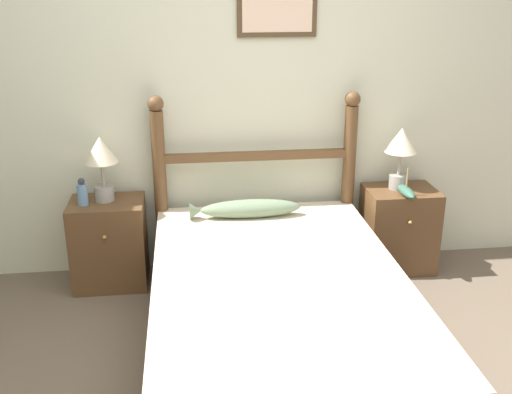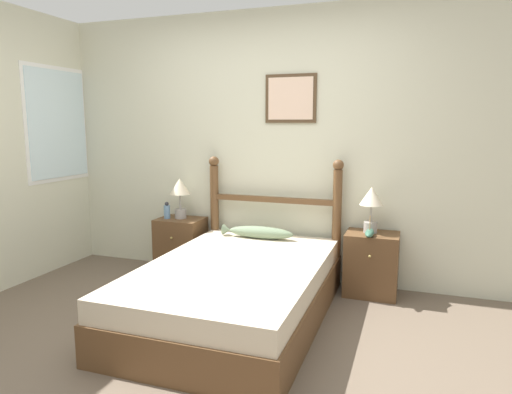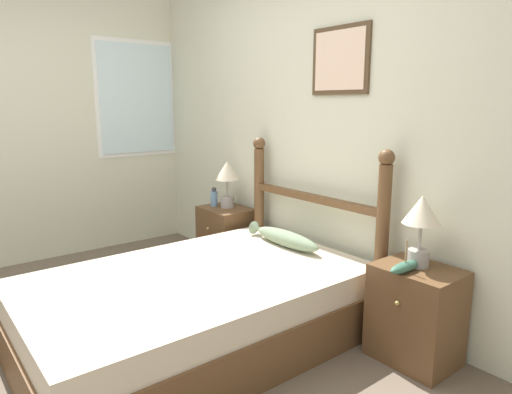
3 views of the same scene
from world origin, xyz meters
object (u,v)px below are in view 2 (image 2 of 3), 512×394
nightstand_right (371,264)px  bottle (167,211)px  table_lamp_right (371,201)px  nightstand_left (181,245)px  fish_pillow (258,232)px  model_boat (370,233)px  bed (235,291)px  table_lamp_left (180,191)px

nightstand_right → bottle: bottle is taller
table_lamp_right → bottle: bearing=-178.3°
nightstand_left → table_lamp_right: bearing=0.7°
fish_pillow → table_lamp_right: bearing=6.2°
nightstand_left → bottle: bearing=-163.8°
table_lamp_right → model_boat: size_ratio=1.66×
bed → table_lamp_left: table_lamp_left is taller
bed → fish_pillow: fish_pillow is taller
nightstand_right → fish_pillow: fish_pillow is taller
table_lamp_left → fish_pillow: (0.86, -0.11, -0.33)m
bottle → fish_pillow: 0.99m
bed → model_boat: model_boat is taller
table_lamp_left → model_boat: size_ratio=1.66×
bed → nightstand_left: 1.28m
bottle → nightstand_left: bearing=16.2°
bed → table_lamp_right: size_ratio=5.02×
table_lamp_right → table_lamp_left: bearing=-180.0°
nightstand_left → table_lamp_right: (1.86, 0.02, 0.56)m
model_boat → fish_pillow: (-1.00, 0.03, -0.08)m
nightstand_left → bottle: (-0.13, -0.04, 0.35)m
nightstand_right → table_lamp_right: bearing=135.5°
model_boat → table_lamp_right: bearing=93.0°
nightstand_left → bed: bearing=-42.6°
table_lamp_right → bottle: (-1.98, -0.06, -0.20)m
nightstand_right → bottle: 2.04m
bed → nightstand_left: bearing=137.4°
model_boat → bottle: bearing=177.8°
nightstand_left → model_boat: model_boat is taller
bottle → model_boat: 1.99m
nightstand_left → model_boat: size_ratio=2.27×
bed → model_boat: (0.92, 0.75, 0.36)m
bed → nightstand_left: (-0.94, 0.87, 0.06)m
bed → nightstand_right: size_ratio=3.66×
bed → nightstand_right: nightstand_right is taller
bed → bottle: bearing=142.2°
nightstand_right → model_boat: model_boat is taller
table_lamp_left → table_lamp_right: bearing=0.0°
bed → table_lamp_left: size_ratio=5.02×
nightstand_left → table_lamp_left: size_ratio=1.37×
model_boat → fish_pillow: bearing=178.6°
table_lamp_left → nightstand_right: bearing=-0.7°
model_boat → nightstand_left: bearing=176.6°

